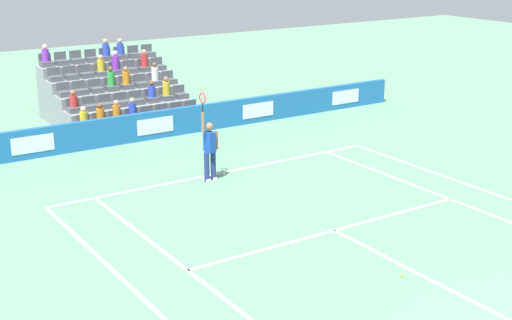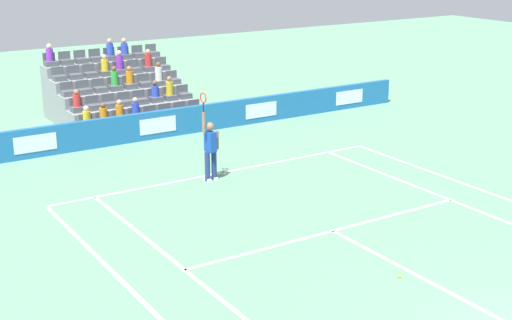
# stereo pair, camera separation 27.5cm
# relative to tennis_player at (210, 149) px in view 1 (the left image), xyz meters

# --- Properties ---
(line_baseline) EXTENTS (10.97, 0.10, 0.01)m
(line_baseline) POSITION_rel_tennis_player_xyz_m (-0.65, -0.44, -0.99)
(line_baseline) COLOR white
(line_baseline) RESTS_ON ground
(line_service) EXTENTS (8.23, 0.10, 0.01)m
(line_service) POSITION_rel_tennis_player_xyz_m (-0.65, 5.05, -0.99)
(line_service) COLOR white
(line_service) RESTS_ON ground
(line_centre_service) EXTENTS (0.10, 6.40, 0.01)m
(line_centre_service) POSITION_rel_tennis_player_xyz_m (-0.65, 8.25, -0.99)
(line_centre_service) COLOR white
(line_centre_service) RESTS_ON ground
(line_singles_sideline_left) EXTENTS (0.10, 11.89, 0.01)m
(line_singles_sideline_left) POSITION_rel_tennis_player_xyz_m (3.46, 5.50, -0.99)
(line_singles_sideline_left) COLOR white
(line_singles_sideline_left) RESTS_ON ground
(line_singles_sideline_right) EXTENTS (0.10, 11.89, 0.01)m
(line_singles_sideline_right) POSITION_rel_tennis_player_xyz_m (-4.77, 5.50, -0.99)
(line_singles_sideline_right) COLOR white
(line_singles_sideline_right) RESTS_ON ground
(line_doubles_sideline_left) EXTENTS (0.10, 11.89, 0.01)m
(line_doubles_sideline_left) POSITION_rel_tennis_player_xyz_m (4.83, 5.50, -0.99)
(line_doubles_sideline_left) COLOR white
(line_doubles_sideline_left) RESTS_ON ground
(line_doubles_sideline_right) EXTENTS (0.10, 11.89, 0.01)m
(line_doubles_sideline_right) POSITION_rel_tennis_player_xyz_m (-6.14, 5.50, -0.99)
(line_doubles_sideline_right) COLOR white
(line_doubles_sideline_right) RESTS_ON ground
(line_centre_mark) EXTENTS (0.10, 0.20, 0.01)m
(line_centre_mark) POSITION_rel_tennis_player_xyz_m (-0.65, -0.34, -0.99)
(line_centre_mark) COLOR white
(line_centre_mark) RESTS_ON ground
(sponsor_barrier) EXTENTS (21.94, 0.22, 1.00)m
(sponsor_barrier) POSITION_rel_tennis_player_xyz_m (-0.65, -5.15, -0.49)
(sponsor_barrier) COLOR #1E66AD
(sponsor_barrier) RESTS_ON ground
(tennis_player) EXTENTS (0.53, 0.38, 2.85)m
(tennis_player) POSITION_rel_tennis_player_xyz_m (0.00, 0.00, 0.00)
(tennis_player) COLOR navy
(tennis_player) RESTS_ON ground
(stadium_stand) EXTENTS (4.96, 4.75, 2.99)m
(stadium_stand) POSITION_rel_tennis_player_xyz_m (-0.65, -8.71, -0.16)
(stadium_stand) COLOR gray
(stadium_stand) RESTS_ON ground
(loose_tennis_ball) EXTENTS (0.07, 0.07, 0.07)m
(loose_tennis_ball) POSITION_rel_tennis_player_xyz_m (-0.26, 7.85, -0.96)
(loose_tennis_ball) COLOR #D1E533
(loose_tennis_ball) RESTS_ON ground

